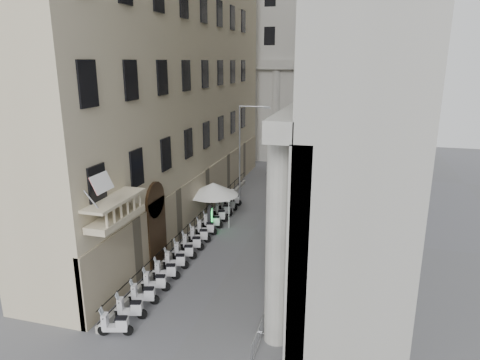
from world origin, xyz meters
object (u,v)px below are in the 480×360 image
object	(u,v)px
scooter_0	(116,335)
security_tent	(216,190)
pedestrian_a	(299,183)
street_lamp	(244,144)
info_kiosk	(210,219)
pedestrian_b	(308,183)

from	to	relation	value
scooter_0	security_tent	world-z (taller)	security_tent
security_tent	pedestrian_a	size ratio (longest dim) A/B	2.24
street_lamp	info_kiosk	xyz separation A→B (m)	(-0.45, -8.57, -4.44)
security_tent	pedestrian_a	xyz separation A→B (m)	(5.51, 10.40, -1.88)
street_lamp	pedestrian_a	world-z (taller)	street_lamp
info_kiosk	pedestrian_a	distance (m)	13.39
street_lamp	pedestrian_a	bearing A→B (deg)	34.29
security_tent	info_kiosk	bearing A→B (deg)	-86.26
security_tent	street_lamp	xyz separation A→B (m)	(0.57, 6.70, 2.64)
security_tent	scooter_0	bearing A→B (deg)	-89.58
pedestrian_a	pedestrian_b	xyz separation A→B (m)	(0.87, 0.35, -0.01)
security_tent	pedestrian_b	size ratio (longest dim) A/B	2.25
scooter_0	security_tent	bearing A→B (deg)	-14.85
street_lamp	info_kiosk	world-z (taller)	street_lamp
pedestrian_a	pedestrian_b	size ratio (longest dim) A/B	1.01
street_lamp	pedestrian_a	size ratio (longest dim) A/B	4.90
scooter_0	pedestrian_a	distance (m)	26.78
street_lamp	pedestrian_b	distance (m)	8.40
street_lamp	pedestrian_b	xyz separation A→B (m)	(5.80, 4.04, -4.53)
pedestrian_a	pedestrian_b	distance (m)	0.94
scooter_0	info_kiosk	size ratio (longest dim) A/B	0.76
scooter_0	pedestrian_a	world-z (taller)	pedestrian_a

